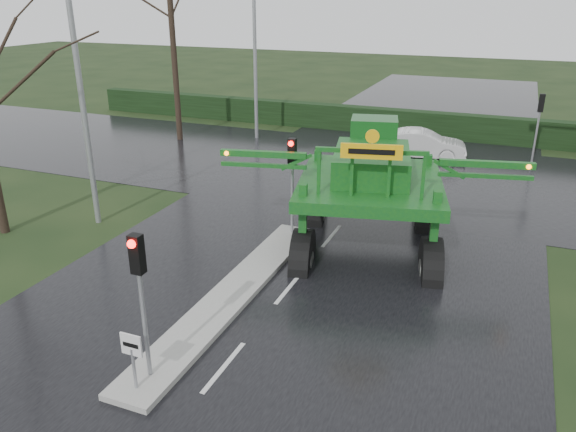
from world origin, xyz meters
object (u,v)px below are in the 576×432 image
at_px(traffic_signal_near, 139,277).
at_px(white_sedan, 421,158).
at_px(traffic_signal_far, 540,114).
at_px(traffic_signal_mid, 292,166).
at_px(keep_left_sign, 132,353).
at_px(crop_sprayer, 304,182).
at_px(street_light_left_far, 260,31).
at_px(street_light_left_near, 83,57).

relative_size(traffic_signal_near, white_sedan, 0.80).
relative_size(traffic_signal_far, white_sedan, 0.80).
xyz_separation_m(traffic_signal_near, traffic_signal_mid, (0.00, 8.50, 0.00)).
relative_size(keep_left_sign, traffic_signal_mid, 0.38).
xyz_separation_m(traffic_signal_near, crop_sprayer, (1.02, 6.96, 0.03)).
bearing_deg(white_sedan, street_light_left_far, 77.10).
height_order(keep_left_sign, crop_sprayer, crop_sprayer).
xyz_separation_m(street_light_left_far, crop_sprayer, (7.91, -14.05, -3.37)).
bearing_deg(traffic_signal_far, traffic_signal_near, 69.64).
distance_m(crop_sprayer, white_sedan, 13.67).
distance_m(traffic_signal_mid, traffic_signal_far, 14.75).
height_order(street_light_left_far, crop_sprayer, street_light_left_far).
distance_m(traffic_signal_near, traffic_signal_mid, 8.50).
bearing_deg(traffic_signal_far, street_light_left_near, 43.63).
xyz_separation_m(crop_sprayer, white_sedan, (1.48, 13.34, -2.62)).
relative_size(keep_left_sign, crop_sprayer, 0.14).
height_order(traffic_signal_near, street_light_left_far, street_light_left_far).
bearing_deg(traffic_signal_near, traffic_signal_mid, 90.00).
relative_size(traffic_signal_mid, traffic_signal_far, 1.00).
height_order(crop_sprayer, white_sedan, crop_sprayer).
xyz_separation_m(traffic_signal_near, white_sedan, (2.49, 20.30, -2.59)).
bearing_deg(traffic_signal_mid, street_light_left_near, -167.79).
bearing_deg(traffic_signal_far, keep_left_sign, 70.07).
xyz_separation_m(keep_left_sign, street_light_left_near, (-6.89, 7.50, 4.93)).
relative_size(traffic_signal_near, traffic_signal_mid, 1.00).
height_order(traffic_signal_far, crop_sprayer, crop_sprayer).
relative_size(street_light_left_far, white_sedan, 2.27).
xyz_separation_m(traffic_signal_mid, street_light_left_far, (-6.89, 12.51, 3.40)).
distance_m(traffic_signal_mid, crop_sprayer, 1.85).
xyz_separation_m(traffic_signal_mid, traffic_signal_far, (7.80, 12.52, 0.00)).
bearing_deg(white_sedan, traffic_signal_mid, 159.51).
bearing_deg(traffic_signal_near, street_light_left_far, 108.17).
relative_size(traffic_signal_near, street_light_left_far, 0.35).
bearing_deg(keep_left_sign, traffic_signal_mid, 90.00).
height_order(traffic_signal_near, crop_sprayer, crop_sprayer).
relative_size(keep_left_sign, street_light_left_near, 0.14).
distance_m(street_light_left_far, crop_sprayer, 16.47).
bearing_deg(crop_sprayer, keep_left_sign, -110.46).
relative_size(street_light_left_near, crop_sprayer, 1.03).
height_order(street_light_left_near, white_sedan, street_light_left_near).
relative_size(street_light_left_near, street_light_left_far, 1.00).
height_order(traffic_signal_far, street_light_left_far, street_light_left_far).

